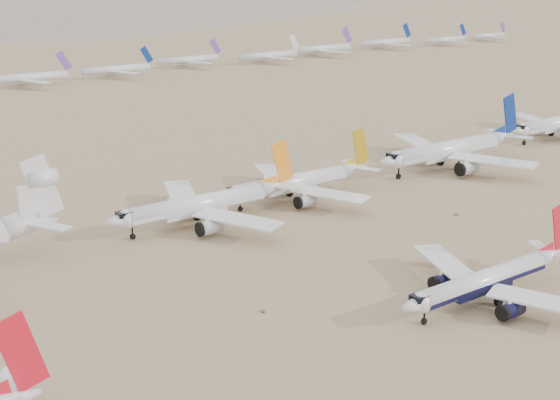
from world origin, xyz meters
The scene contains 6 objects.
ground centered at (0.00, 0.00, 0.00)m, with size 7000.00×7000.00×0.00m, color #88704F.
main_airliner centered at (5.37, -5.47, 4.09)m, with size 42.18×41.20×14.88m.
row2_navy_widebody centered at (71.20, 62.37, 5.45)m, with size 54.84×53.63×19.51m.
row2_gold_tail centered at (15.52, 64.19, 4.49)m, with size 45.12×44.13×16.07m.
row2_orange_tail centered at (-13.62, 61.58, 4.75)m, with size 47.44×46.41×16.92m.
distant_storage_row centered at (49.50, 296.26, 4.42)m, with size 679.43×60.39×15.29m.
Camera 1 is at (-101.42, -87.05, 58.90)m, focal length 50.00 mm.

